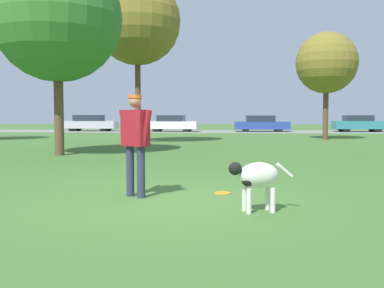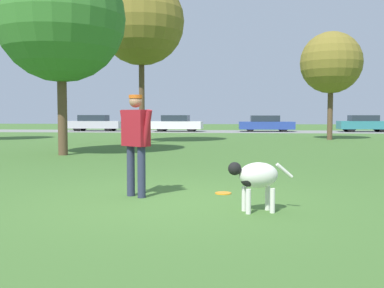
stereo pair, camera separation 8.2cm
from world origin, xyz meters
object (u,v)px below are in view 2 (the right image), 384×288
object	(u,v)px
parked_car_white	(177,123)
parked_car_teal	(364,124)
frisbee	(223,193)
parked_car_blue	(266,124)
parked_car_silver	(95,123)
tree_far_right	(331,63)
tree_mid_center	(141,22)
tree_near_left	(61,18)
person	(136,136)
dog	(256,177)

from	to	relation	value
parked_car_white	parked_car_teal	size ratio (longest dim) A/B	1.02
frisbee	parked_car_blue	bearing A→B (deg)	84.79
parked_car_silver	parked_car_white	xyz separation A→B (m)	(6.94, -0.40, -0.01)
tree_far_right	tree_mid_center	size ratio (longest dim) A/B	0.75
frisbee	parked_car_teal	size ratio (longest dim) A/B	0.07
tree_near_left	parked_car_blue	bearing A→B (deg)	69.75
person	frisbee	bearing A→B (deg)	52.29
parked_car_white	tree_far_right	bearing A→B (deg)	-46.02
person	tree_mid_center	world-z (taller)	tree_mid_center
person	tree_mid_center	distance (m)	14.74
dog	parked_car_white	distance (m)	30.36
parked_car_silver	tree_mid_center	bearing A→B (deg)	-64.51
tree_far_right	parked_car_white	distance (m)	15.32
tree_mid_center	parked_car_teal	xyz separation A→B (m)	(14.54, 15.78, -4.98)
frisbee	tree_near_left	world-z (taller)	tree_near_left
tree_near_left	parked_car_teal	xyz separation A→B (m)	(15.87, 22.19, -3.85)
tree_far_right	tree_mid_center	world-z (taller)	tree_mid_center
person	dog	bearing A→B (deg)	8.19
parked_car_silver	parked_car_teal	size ratio (longest dim) A/B	1.08
person	parked_car_blue	xyz separation A→B (m)	(4.05, 29.43, -0.35)
person	tree_far_right	xyz separation A→B (m)	(6.69, 17.73, 3.14)
parked_car_silver	parked_car_white	world-z (taller)	parked_car_silver
parked_car_white	dog	bearing A→B (deg)	-77.67
person	frisbee	world-z (taller)	person
tree_near_left	tree_mid_center	bearing A→B (deg)	78.26
frisbee	parked_car_white	distance (m)	28.90
parked_car_white	parked_car_teal	bearing A→B (deg)	4.83
person	dog	distance (m)	2.19
tree_near_left	parked_car_teal	size ratio (longest dim) A/B	1.63
tree_near_left	tree_mid_center	xyz separation A→B (m)	(1.33, 6.40, 1.13)
dog	tree_near_left	xyz separation A→B (m)	(-6.00, 8.28, 4.03)
tree_mid_center	parked_car_teal	distance (m)	22.03
tree_far_right	parked_car_teal	xyz separation A→B (m)	(5.06, 11.76, -3.46)
dog	tree_far_right	distance (m)	19.65
tree_near_left	tree_far_right	world-z (taller)	tree_near_left
parked_car_blue	parked_car_teal	bearing A→B (deg)	-1.29
person	tree_near_left	size ratio (longest dim) A/B	0.25
tree_near_left	tree_mid_center	distance (m)	6.64
tree_mid_center	parked_car_white	world-z (taller)	tree_mid_center
dog	parked_car_white	size ratio (longest dim) A/B	0.22
dog	frisbee	size ratio (longest dim) A/B	3.33
tree_near_left	parked_car_blue	size ratio (longest dim) A/B	1.50
person	parked_car_white	bearing A→B (deg)	131.82
person	dog	size ratio (longest dim) A/B	1.79
parked_car_blue	parked_car_teal	size ratio (longest dim) A/B	1.09
tree_mid_center	parked_car_silver	xyz separation A→B (m)	(-7.29, 15.66, -4.98)
dog	parked_car_blue	distance (m)	30.49
parked_car_blue	parked_car_white	bearing A→B (deg)	-177.85
person	parked_car_teal	bearing A→B (deg)	103.91
tree_far_right	parked_car_silver	bearing A→B (deg)	145.25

